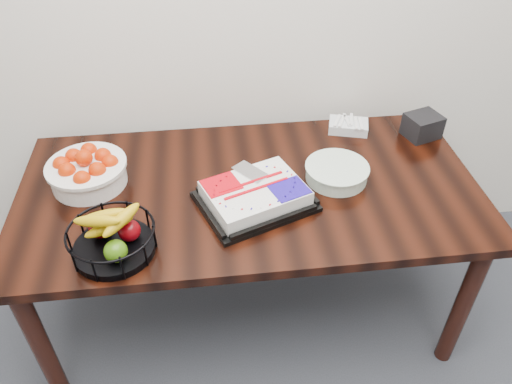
{
  "coord_description": "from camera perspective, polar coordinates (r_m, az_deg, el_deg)",
  "views": [
    {
      "loc": [
        -0.16,
        0.49,
        1.98
      ],
      "look_at": [
        0.01,
        1.87,
        0.83
      ],
      "focal_mm": 35.0,
      "sensor_mm": 36.0,
      "label": 1
    }
  ],
  "objects": [
    {
      "name": "fork_bag",
      "position": [
        2.31,
        10.5,
        7.48
      ],
      "size": [
        0.2,
        0.16,
        0.05
      ],
      "color": "silver",
      "rests_on": "table"
    },
    {
      "name": "table",
      "position": [
        2.01,
        -0.74,
        -1.24
      ],
      "size": [
        1.8,
        0.9,
        0.75
      ],
      "color": "black",
      "rests_on": "ground"
    },
    {
      "name": "fruit_basket",
      "position": [
        1.72,
        -16.15,
        -5.02
      ],
      "size": [
        0.29,
        0.29,
        0.16
      ],
      "color": "black",
      "rests_on": "table"
    },
    {
      "name": "tangerine_bowl",
      "position": [
        2.03,
        -18.84,
        2.81
      ],
      "size": [
        0.31,
        0.31,
        0.19
      ],
      "color": "white",
      "rests_on": "table"
    },
    {
      "name": "cake_tray",
      "position": [
        1.85,
        -0.11,
        -0.41
      ],
      "size": [
        0.49,
        0.44,
        0.08
      ],
      "color": "black",
      "rests_on": "table"
    },
    {
      "name": "plate_stack",
      "position": [
        2.0,
        9.2,
        2.22
      ],
      "size": [
        0.25,
        0.25,
        0.06
      ],
      "color": "white",
      "rests_on": "table"
    },
    {
      "name": "napkin_box",
      "position": [
        2.34,
        18.48,
        7.19
      ],
      "size": [
        0.17,
        0.16,
        0.1
      ],
      "primitive_type": "cube",
      "rotation": [
        0.0,
        0.0,
        0.31
      ],
      "color": "black",
      "rests_on": "table"
    }
  ]
}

